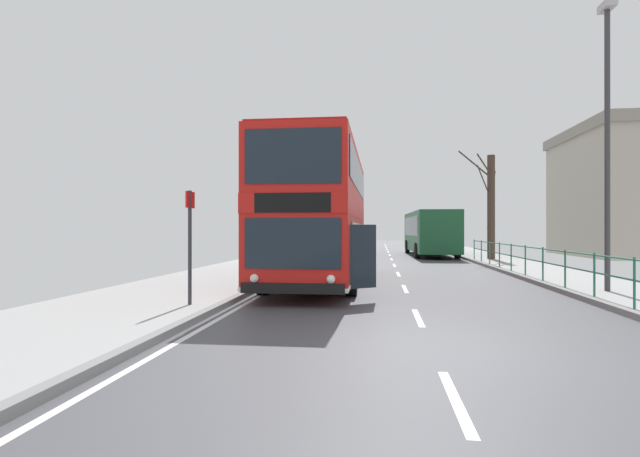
# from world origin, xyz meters

# --- Properties ---
(ground) EXTENTS (15.80, 140.00, 0.20)m
(ground) POSITION_xyz_m (-0.72, -0.00, 0.04)
(ground) COLOR #45454A
(double_decker_bus_main) EXTENTS (3.22, 11.02, 4.35)m
(double_decker_bus_main) POSITION_xyz_m (-2.70, 8.86, 2.28)
(double_decker_bus_main) COLOR red
(double_decker_bus_main) RESTS_ON ground
(background_bus_far_lane) EXTENTS (2.87, 10.74, 2.92)m
(background_bus_far_lane) POSITION_xyz_m (2.67, 26.32, 1.61)
(background_bus_far_lane) COLOR #19512D
(background_bus_far_lane) RESTS_ON ground
(pedestrian_railing_far_kerb) EXTENTS (0.05, 22.60, 1.07)m
(pedestrian_railing_far_kerb) POSITION_xyz_m (4.45, 8.96, 0.85)
(pedestrian_railing_far_kerb) COLOR #236B4C
(pedestrian_railing_far_kerb) RESTS_ON ground
(bus_stop_sign_near) EXTENTS (0.08, 0.44, 2.49)m
(bus_stop_sign_near) POSITION_xyz_m (-4.89, 2.84, 1.68)
(bus_stop_sign_near) COLOR #2D2D33
(bus_stop_sign_near) RESTS_ON ground
(street_lamp_far_side) EXTENTS (0.28, 0.60, 7.69)m
(street_lamp_far_side) POSITION_xyz_m (5.26, 6.37, 4.59)
(street_lamp_far_side) COLOR #38383D
(street_lamp_far_side) RESTS_ON ground
(bare_tree_far_00) EXTENTS (2.19, 2.46, 6.07)m
(bare_tree_far_00) POSITION_xyz_m (5.38, 20.43, 3.18)
(bare_tree_far_00) COLOR #423328
(bare_tree_far_00) RESTS_ON ground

